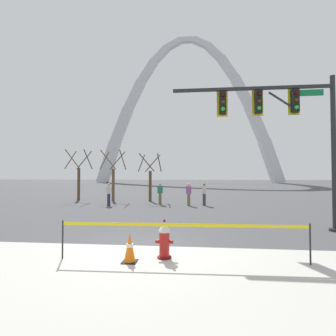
{
  "coord_description": "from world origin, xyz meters",
  "views": [
    {
      "loc": [
        1.43,
        -7.44,
        2.12
      ],
      "look_at": [
        0.21,
        5.0,
        2.5
      ],
      "focal_mm": 26.75,
      "sensor_mm": 36.0,
      "label": 1
    }
  ],
  "objects": [
    {
      "name": "ground_plane",
      "position": [
        0.0,
        0.0,
        0.0
      ],
      "size": [
        240.0,
        240.0,
        0.0
      ],
      "primitive_type": "plane",
      "color": "#474749"
    },
    {
      "name": "fire_hydrant",
      "position": [
        0.71,
        -1.01,
        0.47
      ],
      "size": [
        0.46,
        0.48,
        0.99
      ],
      "color": "#5E0F0D",
      "rests_on": "ground"
    },
    {
      "name": "tree_center_left",
      "position": [
        -2.05,
        13.0,
        1.75
      ],
      "size": [
        1.82,
        1.83,
        3.93
      ],
      "color": "brown",
      "rests_on": "ground"
    },
    {
      "name": "tree_far_left",
      "position": [
        -8.35,
        13.3,
        1.93
      ],
      "size": [
        2.0,
        2.01,
        4.34
      ],
      "color": "brown",
      "rests_on": "ground"
    },
    {
      "name": "tree_left_mid",
      "position": [
        -5.17,
        12.93,
        1.88
      ],
      "size": [
        1.95,
        1.96,
        4.22
      ],
      "color": "brown",
      "rests_on": "ground"
    },
    {
      "name": "pedestrian_walking_right",
      "position": [
        -0.93,
        10.71,
        0.82
      ],
      "size": [
        0.39,
        0.37,
        1.59
      ],
      "color": "brown",
      "rests_on": "ground"
    },
    {
      "name": "pedestrian_near_trees",
      "position": [
        1.16,
        10.29,
        0.82
      ],
      "size": [
        0.38,
        0.39,
        1.59
      ],
      "color": "brown",
      "rests_on": "ground"
    },
    {
      "name": "monument_arch",
      "position": [
        -0.0,
        65.75,
        19.18
      ],
      "size": [
        54.24,
        3.0,
        43.66
      ],
      "color": "silver",
      "rests_on": "ground"
    },
    {
      "name": "pedestrian_walking_left",
      "position": [
        2.25,
        10.46,
        0.82
      ],
      "size": [
        0.3,
        0.39,
        1.59
      ],
      "color": "#38383D",
      "rests_on": "ground"
    },
    {
      "name": "sidewalk_near_curb",
      "position": [
        0.0,
        -3.97,
        0.01
      ],
      "size": [
        40.0,
        8.0,
        0.01
      ],
      "primitive_type": "cube",
      "color": "#B7B5AD",
      "rests_on": "ground"
    },
    {
      "name": "caution_tape_barrier",
      "position": [
        1.17,
        -1.25,
        0.69
      ],
      "size": [
        6.11,
        0.18,
        0.98
      ],
      "color": "#232326",
      "rests_on": "ground"
    },
    {
      "name": "traffic_signal_gantry",
      "position": [
        5.1,
        2.71,
        4.27
      ],
      "size": [
        6.42,
        0.44,
        6.0
      ],
      "color": "#232326",
      "rests_on": "ground"
    },
    {
      "name": "traffic_cone_by_hydrant",
      "position": [
        -0.1,
        -1.4,
        0.36
      ],
      "size": [
        0.36,
        0.36,
        0.73
      ],
      "color": "black",
      "rests_on": "ground"
    },
    {
      "name": "pedestrian_standing_center",
      "position": [
        -4.43,
        9.66,
        0.82
      ],
      "size": [
        0.39,
        0.36,
        1.59
      ],
      "color": "#232847",
      "rests_on": "ground"
    }
  ]
}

